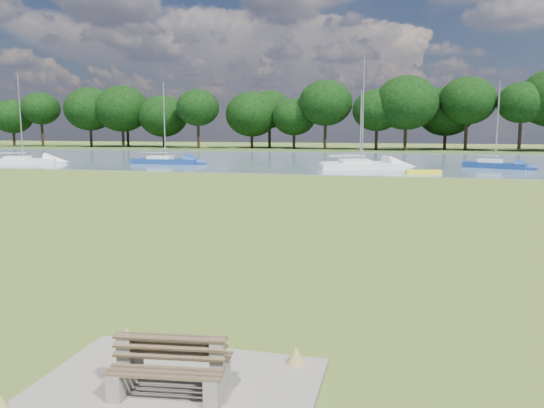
% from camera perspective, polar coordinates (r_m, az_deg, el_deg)
% --- Properties ---
extents(ground, '(220.00, 220.00, 0.00)m').
position_cam_1_polar(ground, '(21.35, 4.99, -2.33)').
color(ground, olive).
extents(river, '(220.00, 40.00, 0.10)m').
position_cam_1_polar(river, '(62.95, 10.89, 4.58)').
color(river, slate).
rests_on(river, ground).
extents(far_bank, '(220.00, 20.00, 0.40)m').
position_cam_1_polar(far_bank, '(92.88, 11.86, 5.70)').
color(far_bank, '#4C6626').
rests_on(far_bank, ground).
extents(concrete_pad, '(4.20, 3.20, 0.10)m').
position_cam_1_polar(concrete_pad, '(8.40, -10.74, -19.35)').
color(concrete_pad, gray).
rests_on(concrete_pad, ground).
extents(bench_pair, '(1.77, 1.18, 0.90)m').
position_cam_1_polar(bench_pair, '(8.22, -10.82, -16.78)').
color(bench_pair, gray).
rests_on(bench_pair, concrete_pad).
extents(kayak, '(3.04, 1.43, 0.30)m').
position_cam_1_polar(kayak, '(46.22, 15.97, 3.36)').
color(kayak, yellow).
rests_on(kayak, river).
extents(tree_line, '(146.09, 9.71, 11.75)m').
position_cam_1_polar(tree_line, '(88.82, 12.69, 10.09)').
color(tree_line, black).
rests_on(tree_line, far_bank).
extents(sailboat_1, '(7.15, 2.39, 8.39)m').
position_cam_1_polar(sailboat_1, '(57.08, -11.47, 4.74)').
color(sailboat_1, navy).
rests_on(sailboat_1, river).
extents(sailboat_2, '(8.03, 4.77, 10.21)m').
position_cam_1_polar(sailboat_2, '(49.84, 9.53, 4.30)').
color(sailboat_2, white).
rests_on(sailboat_2, river).
extents(sailboat_3, '(7.29, 4.01, 9.42)m').
position_cam_1_polar(sailboat_3, '(62.71, -25.26, 4.40)').
color(sailboat_3, white).
rests_on(sailboat_3, river).
extents(sailboat_4, '(5.89, 3.89, 8.10)m').
position_cam_1_polar(sailboat_4, '(54.43, 22.80, 4.10)').
color(sailboat_4, navy).
rests_on(sailboat_4, river).
extents(sailboat_5, '(7.57, 4.48, 7.35)m').
position_cam_1_polar(sailboat_5, '(51.87, 9.35, 4.43)').
color(sailboat_5, white).
rests_on(sailboat_5, river).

